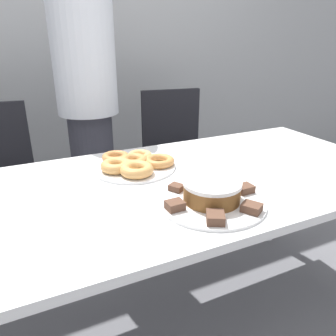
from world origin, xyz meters
TOP-DOWN VIEW (x-y plane):
  - ground_plane at (0.00, 0.00)m, footprint 12.00×12.00m
  - wall_back at (0.00, 1.52)m, footprint 8.00×0.05m
  - table at (0.00, 0.00)m, footprint 1.90×0.83m
  - person_standing at (-0.09, 0.82)m, footprint 0.33×0.33m
  - office_chair_right at (0.46, 0.81)m, footprint 0.50×0.50m
  - plate_cake at (0.06, -0.21)m, footprint 0.35×0.35m
  - plate_donuts at (-0.06, 0.18)m, footprint 0.34×0.34m
  - frosted_cake at (0.06, -0.21)m, footprint 0.18×0.18m
  - lamington_0 at (-0.07, -0.21)m, footprint 0.05×0.05m
  - lamington_1 at (-0.00, -0.33)m, footprint 0.07×0.08m
  - lamington_2 at (0.13, -0.32)m, footprint 0.07×0.07m
  - lamington_3 at (0.19, -0.21)m, footprint 0.06×0.05m
  - lamington_4 at (0.12, -0.09)m, footprint 0.06×0.06m
  - lamington_5 at (-0.01, -0.10)m, footprint 0.06×0.06m
  - donut_0 at (-0.06, 0.18)m, footprint 0.12×0.12m
  - donut_1 at (-0.14, 0.16)m, footprint 0.12×0.12m
  - donut_2 at (-0.08, 0.09)m, footprint 0.13×0.13m
  - donut_3 at (0.04, 0.15)m, footprint 0.12×0.12m
  - donut_4 at (-0.01, 0.24)m, footprint 0.10×0.10m
  - donut_5 at (-0.11, 0.27)m, footprint 0.11×0.11m

SIDE VIEW (x-z plane):
  - ground_plane at x=0.00m, z-range 0.00..0.00m
  - office_chair_right at x=0.46m, z-range -0.02..0.88m
  - table at x=0.00m, z-range 0.28..1.01m
  - plate_cake at x=0.06m, z-range 0.72..0.73m
  - plate_donuts at x=-0.06m, z-range 0.72..0.73m
  - lamington_5 at x=-0.01m, z-range 0.73..0.75m
  - lamington_3 at x=0.19m, z-range 0.73..0.76m
  - lamington_2 at x=0.13m, z-range 0.73..0.76m
  - lamington_0 at x=-0.07m, z-range 0.73..0.76m
  - lamington_4 at x=0.12m, z-range 0.73..0.76m
  - lamington_1 at x=0.00m, z-range 0.73..0.76m
  - donut_5 at x=-0.11m, z-range 0.73..0.76m
  - donut_4 at x=-0.01m, z-range 0.73..0.76m
  - donut_3 at x=0.04m, z-range 0.73..0.76m
  - donut_0 at x=-0.06m, z-range 0.73..0.77m
  - donut_2 at x=-0.08m, z-range 0.73..0.77m
  - donut_1 at x=-0.14m, z-range 0.73..0.77m
  - frosted_cake at x=0.06m, z-range 0.73..0.80m
  - person_standing at x=-0.09m, z-range 0.05..1.72m
  - wall_back at x=0.00m, z-range 0.00..2.60m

